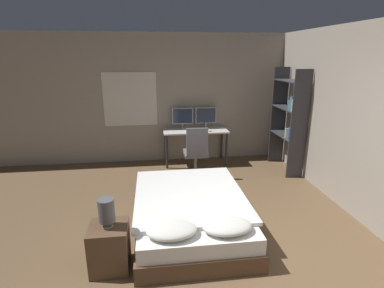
# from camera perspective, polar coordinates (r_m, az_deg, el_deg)

# --- Properties ---
(wall_back) EXTENTS (12.00, 0.08, 2.70)m
(wall_back) POSITION_cam_1_polar(r_m,az_deg,el_deg) (6.50, -1.15, 8.61)
(wall_back) COLOR #9E9384
(wall_back) RESTS_ON ground_plane
(wall_side_right) EXTENTS (0.06, 12.00, 2.70)m
(wall_side_right) POSITION_cam_1_polar(r_m,az_deg,el_deg) (4.85, 28.85, 3.72)
(wall_side_right) COLOR #9E9384
(wall_side_right) RESTS_ON ground_plane
(bed) EXTENTS (1.46, 2.05, 0.54)m
(bed) POSITION_cam_1_polar(r_m,az_deg,el_deg) (4.11, -0.25, -12.93)
(bed) COLOR brown
(bed) RESTS_ON ground_plane
(nightstand) EXTENTS (0.41, 0.41, 0.52)m
(nightstand) POSITION_cam_1_polar(r_m,az_deg,el_deg) (3.55, -15.40, -18.42)
(nightstand) COLOR brown
(nightstand) RESTS_ON ground_plane
(bedside_lamp) EXTENTS (0.17, 0.17, 0.32)m
(bedside_lamp) POSITION_cam_1_polar(r_m,az_deg,el_deg) (3.32, -16.00, -12.12)
(bedside_lamp) COLOR gray
(bedside_lamp) RESTS_ON nightstand
(desk) EXTENTS (1.35, 0.55, 0.74)m
(desk) POSITION_cam_1_polar(r_m,az_deg,el_deg) (6.33, 0.67, 1.76)
(desk) COLOR beige
(desk) RESTS_ON ground_plane
(monitor_left) EXTENTS (0.44, 0.16, 0.44)m
(monitor_left) POSITION_cam_1_polar(r_m,az_deg,el_deg) (6.39, -1.78, 5.17)
(monitor_left) COLOR #B7B7BC
(monitor_left) RESTS_ON desk
(monitor_right) EXTENTS (0.44, 0.16, 0.44)m
(monitor_right) POSITION_cam_1_polar(r_m,az_deg,el_deg) (6.46, 2.66, 5.28)
(monitor_right) COLOR #B7B7BC
(monitor_right) RESTS_ON desk
(keyboard) EXTENTS (0.37, 0.13, 0.02)m
(keyboard) POSITION_cam_1_polar(r_m,az_deg,el_deg) (6.14, 0.90, 2.37)
(keyboard) COLOR #B7B7BC
(keyboard) RESTS_ON desk
(computer_mouse) EXTENTS (0.07, 0.05, 0.04)m
(computer_mouse) POSITION_cam_1_polar(r_m,az_deg,el_deg) (6.18, 3.44, 2.53)
(computer_mouse) COLOR #B7B7BC
(computer_mouse) RESTS_ON desk
(office_chair) EXTENTS (0.52, 0.52, 0.99)m
(office_chair) POSITION_cam_1_polar(r_m,az_deg,el_deg) (5.71, 0.76, -2.47)
(office_chair) COLOR black
(office_chair) RESTS_ON ground_plane
(bookshelf) EXTENTS (0.33, 0.94, 2.03)m
(bookshelf) POSITION_cam_1_polar(r_m,az_deg,el_deg) (6.11, 18.27, 4.85)
(bookshelf) COLOR #333338
(bookshelf) RESTS_ON ground_plane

